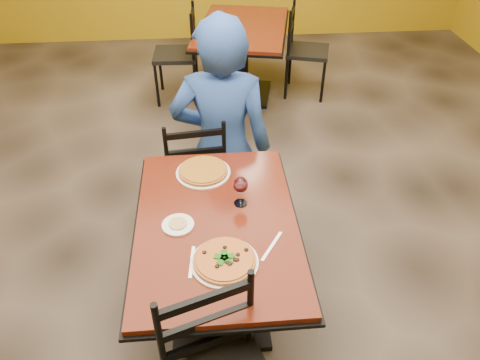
{
  "coord_description": "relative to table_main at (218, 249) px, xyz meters",
  "views": [
    {
      "loc": [
        -0.03,
        -2.19,
        2.33
      ],
      "look_at": [
        0.13,
        -0.3,
        0.85
      ],
      "focal_mm": 34.41,
      "sensor_mm": 36.0,
      "label": 1
    }
  ],
  "objects": [
    {
      "name": "floor",
      "position": [
        0.0,
        0.5,
        -0.56
      ],
      "size": [
        7.0,
        8.0,
        0.01
      ],
      "primitive_type": "cube",
      "color": "black",
      "rests_on": "ground"
    },
    {
      "name": "table_main",
      "position": [
        0.0,
        0.0,
        0.0
      ],
      "size": [
        0.83,
        1.23,
        0.75
      ],
      "color": "maroon",
      "rests_on": "floor"
    },
    {
      "name": "table_second",
      "position": [
        0.38,
        2.78,
        0.0
      ],
      "size": [
        1.11,
        1.44,
        0.75
      ],
      "rotation": [
        0.0,
        0.0,
        -0.21
      ],
      "color": "maroon",
      "rests_on": "floor"
    },
    {
      "name": "chair_main_far",
      "position": [
        -0.12,
        0.9,
        -0.11
      ],
      "size": [
        0.44,
        0.44,
        0.89
      ],
      "primitive_type": null,
      "rotation": [
        0.0,
        0.0,
        3.25
      ],
      "color": "black",
      "rests_on": "floor"
    },
    {
      "name": "chair_second_left",
      "position": [
        -0.3,
        2.78,
        -0.08
      ],
      "size": [
        0.45,
        0.45,
        0.95
      ],
      "primitive_type": null,
      "rotation": [
        0.0,
        0.0,
        -1.61
      ],
      "color": "black",
      "rests_on": "floor"
    },
    {
      "name": "chair_second_right",
      "position": [
        1.06,
        2.78,
        -0.1
      ],
      "size": [
        0.51,
        0.51,
        0.92
      ],
      "primitive_type": null,
      "rotation": [
        0.0,
        0.0,
        1.3
      ],
      "color": "black",
      "rests_on": "floor"
    },
    {
      "name": "diner",
      "position": [
        0.08,
        0.99,
        0.18
      ],
      "size": [
        0.75,
        0.54,
        1.47
      ],
      "primitive_type": "imported",
      "rotation": [
        0.0,
        0.0,
        3.02
      ],
      "color": "#1A3C94",
      "rests_on": "floor"
    },
    {
      "name": "plate_main",
      "position": [
        0.02,
        -0.28,
        0.2
      ],
      "size": [
        0.31,
        0.31,
        0.01
      ],
      "primitive_type": "cylinder",
      "color": "white",
      "rests_on": "table_main"
    },
    {
      "name": "pizza_main",
      "position": [
        0.02,
        -0.28,
        0.21
      ],
      "size": [
        0.28,
        0.28,
        0.02
      ],
      "primitive_type": "cylinder",
      "color": "maroon",
      "rests_on": "plate_main"
    },
    {
      "name": "plate_far",
      "position": [
        -0.06,
        0.41,
        0.2
      ],
      "size": [
        0.31,
        0.31,
        0.01
      ],
      "primitive_type": "cylinder",
      "color": "white",
      "rests_on": "table_main"
    },
    {
      "name": "pizza_far",
      "position": [
        -0.06,
        0.41,
        0.21
      ],
      "size": [
        0.28,
        0.28,
        0.02
      ],
      "primitive_type": "cylinder",
      "color": "#B28722",
      "rests_on": "plate_far"
    },
    {
      "name": "side_plate",
      "position": [
        -0.19,
        -0.01,
        0.2
      ],
      "size": [
        0.16,
        0.16,
        0.01
      ],
      "primitive_type": "cylinder",
      "color": "white",
      "rests_on": "table_main"
    },
    {
      "name": "dip",
      "position": [
        -0.19,
        -0.01,
        0.21
      ],
      "size": [
        0.09,
        0.09,
        0.01
      ],
      "primitive_type": "cylinder",
      "color": "tan",
      "rests_on": "side_plate"
    },
    {
      "name": "wine_glass",
      "position": [
        0.13,
        0.13,
        0.28
      ],
      "size": [
        0.08,
        0.08,
        0.18
      ],
      "primitive_type": null,
      "color": "white",
      "rests_on": "table_main"
    },
    {
      "name": "fork",
      "position": [
        -0.12,
        -0.26,
        0.2
      ],
      "size": [
        0.03,
        0.19,
        0.0
      ],
      "primitive_type": "cube",
      "rotation": [
        0.0,
        0.0,
        -0.09
      ],
      "color": "silver",
      "rests_on": "table_main"
    },
    {
      "name": "knife",
      "position": [
        0.25,
        -0.19,
        0.2
      ],
      "size": [
        0.13,
        0.18,
        0.0
      ],
      "primitive_type": "cube",
      "rotation": [
        0.0,
        0.0,
        -0.58
      ],
      "color": "silver",
      "rests_on": "table_main"
    }
  ]
}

